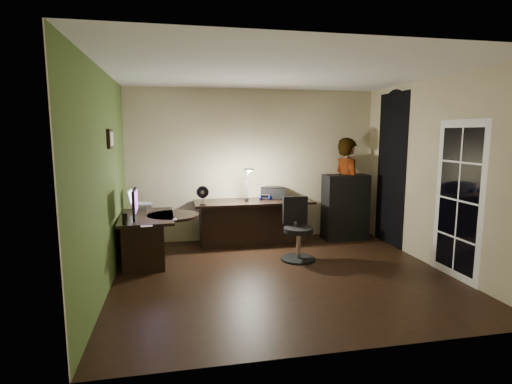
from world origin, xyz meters
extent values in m
cube|color=black|center=(0.00, 0.00, -0.01)|extent=(4.50, 4.00, 0.01)
cube|color=silver|center=(0.00, 0.00, 2.71)|extent=(4.50, 4.00, 0.01)
cube|color=tan|center=(0.00, 2.00, 1.35)|extent=(4.50, 0.01, 2.70)
cube|color=tan|center=(0.00, -2.00, 1.35)|extent=(4.50, 0.01, 2.70)
cube|color=tan|center=(-2.25, 0.00, 1.35)|extent=(0.01, 4.00, 2.70)
cube|color=tan|center=(2.25, 0.00, 1.35)|extent=(0.01, 4.00, 2.70)
cube|color=#455F27|center=(-2.24, 0.00, 1.35)|extent=(0.00, 4.00, 2.70)
cube|color=black|center=(2.24, 1.15, 1.30)|extent=(0.01, 0.90, 2.60)
cube|color=white|center=(2.24, -0.55, 1.05)|extent=(0.02, 0.92, 2.10)
cube|color=black|center=(-2.22, 0.45, 1.85)|extent=(0.04, 0.30, 0.25)
cube|color=black|center=(-1.83, 0.91, 0.36)|extent=(0.81, 1.27, 0.72)
cube|color=black|center=(-0.08, 1.60, 0.38)|extent=(2.05, 0.73, 0.77)
cube|color=black|center=(1.62, 1.59, 0.59)|extent=(0.79, 0.40, 1.18)
cube|color=silver|center=(-1.94, 1.45, 0.75)|extent=(0.29, 0.27, 0.10)
cube|color=silver|center=(-1.94, 1.45, 0.92)|extent=(0.37, 0.35, 0.23)
cube|color=black|center=(-1.97, 0.53, 0.87)|extent=(0.11, 0.51, 0.34)
ellipsoid|color=silver|center=(-1.42, 0.54, 0.72)|extent=(0.09, 0.11, 0.03)
cube|color=black|center=(-1.56, 1.19, 0.71)|extent=(0.12, 0.15, 0.01)
cube|color=black|center=(-1.71, 0.64, 0.71)|extent=(0.04, 0.13, 0.01)
cylinder|color=black|center=(-2.07, 0.35, 0.79)|extent=(0.09, 0.09, 0.17)
cube|color=silver|center=(-1.80, 0.32, 0.71)|extent=(0.17, 0.23, 0.01)
cube|color=black|center=(-0.97, 1.36, 0.93)|extent=(0.22, 0.15, 0.31)
cube|color=navy|center=(0.12, 1.63, 0.82)|extent=(0.23, 0.15, 0.10)
cube|color=black|center=(0.32, 1.80, 0.87)|extent=(0.51, 0.44, 0.20)
cube|color=black|center=(-0.22, 1.50, 1.08)|extent=(0.24, 0.31, 0.61)
cube|color=black|center=(0.41, 0.58, 0.47)|extent=(0.55, 0.55, 0.95)
imported|color=#D8A88C|center=(1.70, 1.73, 0.92)|extent=(0.53, 0.72, 1.84)
camera|label=1|loc=(-1.40, -5.08, 1.92)|focal=28.00mm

